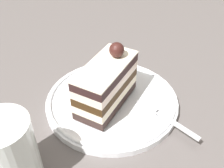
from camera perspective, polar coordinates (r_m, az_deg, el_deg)
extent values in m
plane|color=#56504E|center=(0.48, -0.95, -5.82)|extent=(2.40, 2.40, 0.00)
cylinder|color=silver|center=(0.49, 0.00, -3.70)|extent=(0.24, 0.24, 0.01)
torus|color=silver|center=(0.49, 0.00, -3.01)|extent=(0.23, 0.23, 0.01)
cube|color=#2E1E1B|center=(0.47, -0.67, -3.00)|extent=(0.13, 0.13, 0.02)
cube|color=#F8E7C4|center=(0.46, -0.69, -1.62)|extent=(0.13, 0.13, 0.02)
cube|color=#3A2510|center=(0.45, -0.70, -0.17)|extent=(0.13, 0.13, 0.02)
cube|color=#F8DEC9|center=(0.44, -0.72, 1.34)|extent=(0.13, 0.13, 0.02)
cube|color=black|center=(0.44, -0.73, 2.91)|extent=(0.13, 0.13, 0.02)
cube|color=#F3E6CA|center=(0.43, -0.74, 3.89)|extent=(0.13, 0.13, 0.00)
sphere|color=#391A16|center=(0.44, 1.00, 7.20)|extent=(0.03, 0.03, 0.03)
ellipsoid|color=white|center=(0.54, 2.05, 4.01)|extent=(0.03, 0.03, 0.03)
cube|color=silver|center=(0.45, 13.57, -8.39)|extent=(0.04, 0.08, 0.00)
cube|color=silver|center=(0.46, 8.84, -5.42)|extent=(0.02, 0.02, 0.00)
cube|color=silver|center=(0.48, 7.31, -3.90)|extent=(0.01, 0.02, 0.00)
cube|color=silver|center=(0.47, 7.05, -4.10)|extent=(0.01, 0.02, 0.00)
cube|color=silver|center=(0.47, 6.78, -4.29)|extent=(0.01, 0.02, 0.00)
cube|color=silver|center=(0.47, 6.52, -4.49)|extent=(0.01, 0.02, 0.00)
cylinder|color=white|center=(0.38, -20.85, -13.77)|extent=(0.07, 0.07, 0.11)
cylinder|color=beige|center=(0.39, -20.40, -14.97)|extent=(0.06, 0.06, 0.08)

